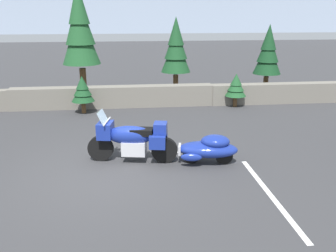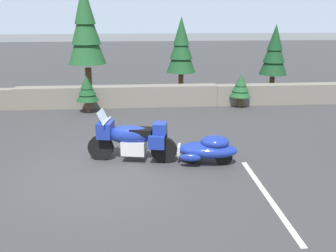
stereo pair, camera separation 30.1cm
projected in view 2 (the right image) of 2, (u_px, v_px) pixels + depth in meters
ground_plane at (106, 172)px, 8.93m from camera, size 80.00×80.00×0.00m
stone_guard_wall at (132, 97)px, 14.91m from camera, size 24.00×0.63×0.84m
touring_motorcycle at (132, 138)px, 9.42m from camera, size 2.30×1.00×1.33m
car_shaped_trailer at (208, 149)px, 9.29m from camera, size 2.23×0.98×0.76m
pine_tree_tall at (85, 28)px, 15.18m from camera, size 1.56×1.56×4.86m
pine_tree_secondary at (274, 52)px, 16.06m from camera, size 1.22×1.22×3.18m
pine_tree_far_right at (181, 48)px, 16.00m from camera, size 1.28×1.28×3.49m
pine_sapling_near at (87, 90)px, 13.91m from camera, size 0.85×0.85×1.41m
pine_sapling_farther at (241, 87)px, 14.71m from camera, size 0.84×0.84×1.34m
parking_stripe_marker at (267, 196)px, 7.77m from camera, size 0.12×3.60×0.01m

